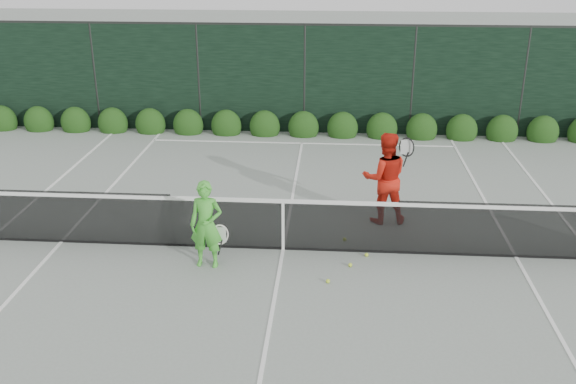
{
  "coord_description": "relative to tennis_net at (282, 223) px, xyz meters",
  "views": [
    {
      "loc": [
        0.84,
        -10.31,
        5.25
      ],
      "look_at": [
        0.07,
        0.3,
        1.0
      ],
      "focal_mm": 40.0,
      "sensor_mm": 36.0,
      "label": 1
    }
  ],
  "objects": [
    {
      "name": "ground",
      "position": [
        0.02,
        0.0,
        -0.53
      ],
      "size": [
        80.0,
        80.0,
        0.0
      ],
      "primitive_type": "plane",
      "color": "gray",
      "rests_on": "ground"
    },
    {
      "name": "tennis_net",
      "position": [
        0.0,
        0.0,
        0.0
      ],
      "size": [
        12.9,
        0.1,
        1.07
      ],
      "color": "black",
      "rests_on": "ground"
    },
    {
      "name": "player_woman",
      "position": [
        -1.21,
        -0.67,
        0.23
      ],
      "size": [
        0.64,
        0.39,
        1.52
      ],
      "rotation": [
        0.0,
        0.0,
        -0.06
      ],
      "color": "green",
      "rests_on": "ground"
    },
    {
      "name": "player_man",
      "position": [
        1.89,
        1.39,
        0.38
      ],
      "size": [
        0.97,
        0.78,
        1.82
      ],
      "rotation": [
        0.0,
        0.0,
        3.25
      ],
      "color": "red",
      "rests_on": "ground"
    },
    {
      "name": "court_lines",
      "position": [
        0.02,
        0.0,
        -0.53
      ],
      "size": [
        11.03,
        23.83,
        0.01
      ],
      "color": "white",
      "rests_on": "ground"
    },
    {
      "name": "windscreen_fence",
      "position": [
        0.02,
        -2.71,
        0.98
      ],
      "size": [
        32.0,
        21.07,
        3.06
      ],
      "color": "black",
      "rests_on": "ground"
    },
    {
      "name": "hedge_row",
      "position": [
        0.02,
        7.15,
        -0.3
      ],
      "size": [
        31.66,
        0.65,
        0.94
      ],
      "color": "#0F350E",
      "rests_on": "ground"
    },
    {
      "name": "tennis_balls",
      "position": [
        1.18,
        -0.36,
        -0.5
      ],
      "size": [
        0.73,
        1.64,
        0.07
      ],
      "color": "#CAE933",
      "rests_on": "ground"
    }
  ]
}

